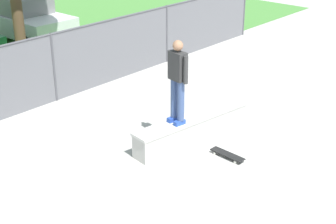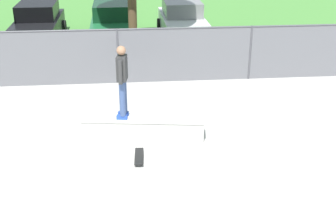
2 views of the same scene
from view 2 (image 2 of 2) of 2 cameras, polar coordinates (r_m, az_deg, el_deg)
ground_plane at (r=10.09m, az=-6.24°, el=-7.79°), size 80.00×80.00×0.00m
grass_strip at (r=25.32m, az=-5.97°, el=11.66°), size 29.59×20.00×0.02m
concrete_ledge at (r=11.45m, az=-3.13°, el=-1.98°), size 3.11×0.90×0.58m
skateboarder at (r=11.00m, az=-5.72°, el=4.13°), size 0.32×0.59×1.82m
skateboard at (r=10.61m, az=-3.64°, el=-5.55°), size 0.24×0.81×0.09m
chainlink_fence at (r=15.08m, az=-6.24°, el=7.21°), size 17.66×0.07×1.84m
car_black at (r=20.97m, az=-15.86°, el=10.69°), size 2.06×4.22×1.66m
car_green at (r=20.35m, az=-6.90°, el=11.04°), size 2.06×4.22×1.66m
car_white at (r=20.76m, az=1.78°, el=11.44°), size 2.06×4.22×1.66m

